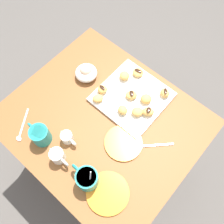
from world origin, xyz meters
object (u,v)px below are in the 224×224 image
saucer_orange_left (108,193)px  beignet_8 (165,93)px  pastry_plate_square (132,97)px  beignet_7 (123,110)px  ice_cream_bowl (86,72)px  beignet_1 (131,95)px  beignet_4 (98,99)px  cream_pitcher_white (58,156)px  beignet_0 (138,73)px  beignet_2 (124,76)px  beignet_9 (148,112)px  coffee_mug_teal_right (40,135)px  dining_table (104,131)px  beignet_5 (146,99)px  beignet_6 (102,89)px  beignet_3 (137,112)px  coffee_mug_teal_left (87,178)px  saucer_orange_right (123,143)px  chocolate_sauce_pitcher (67,137)px

saucer_orange_left → beignet_8: beignet_8 is taller
pastry_plate_square → beignet_7: size_ratio=6.55×
ice_cream_bowl → beignet_1: ice_cream_bowl is taller
beignet_4 → cream_pitcher_white: bearing=101.3°
beignet_0 → beignet_4: (0.05, 0.24, 0.00)m
beignet_2 → beignet_9: (-0.21, 0.08, -0.00)m
coffee_mug_teal_right → beignet_9: bearing=-125.0°
pastry_plate_square → dining_table: bearing=82.2°
coffee_mug_teal_right → ice_cream_bowl: bearing=-77.6°
pastry_plate_square → ice_cream_bowl: (0.25, 0.06, 0.03)m
beignet_5 → cream_pitcher_white: bearing=76.6°
pastry_plate_square → beignet_5: size_ratio=5.85×
beignet_9 → ice_cream_bowl: bearing=5.1°
beignet_6 → pastry_plate_square: bearing=-149.0°
dining_table → pastry_plate_square: 0.24m
ice_cream_bowl → beignet_7: (-0.27, 0.04, 0.00)m
beignet_3 → beignet_9: size_ratio=0.95×
coffee_mug_teal_left → beignet_1: coffee_mug_teal_left is taller
dining_table → beignet_5: size_ratio=16.36×
saucer_orange_left → beignet_7: 0.37m
ice_cream_bowl → saucer_orange_left: 0.58m
coffee_mug_teal_right → beignet_2: (-0.07, -0.48, -0.01)m
beignet_8 → cream_pitcher_white: bearing=73.9°
dining_table → coffee_mug_teal_left: coffee_mug_teal_left is taller
saucer_orange_left → dining_table: bearing=-44.0°
ice_cream_bowl → saucer_orange_left: (-0.46, 0.35, -0.03)m
cream_pitcher_white → saucer_orange_right: (-0.16, -0.23, -0.03)m
coffee_mug_teal_right → saucer_orange_right: coffee_mug_teal_right is taller
beignet_2 → beignet_4: beignet_2 is taller
dining_table → beignet_1: 0.25m
saucer_orange_right → beignet_0: bearing=-61.2°
beignet_8 → beignet_0: bearing=-3.0°
ice_cream_bowl → chocolate_sauce_pitcher: 0.34m
pastry_plate_square → chocolate_sauce_pitcher: chocolate_sauce_pitcher is taller
saucer_orange_right → beignet_2: (0.21, -0.26, 0.03)m
saucer_orange_left → saucer_orange_right: (0.09, -0.20, 0.00)m
beignet_8 → beignet_9: bearing=90.3°
beignet_5 → saucer_orange_right: bearing=103.3°
saucer_orange_left → cream_pitcher_white: bearing=6.7°
beignet_2 → beignet_7: size_ratio=1.06×
coffee_mug_teal_left → beignet_6: coffee_mug_teal_left is taller
beignet_5 → chocolate_sauce_pitcher: bearing=69.1°
saucer_orange_left → beignet_4: size_ratio=3.49×
saucer_orange_left → beignet_3: (0.13, -0.35, 0.03)m
beignet_0 → beignet_5: beignet_5 is taller
dining_table → saucer_orange_right: bearing=172.0°
dining_table → beignet_5: (-0.09, -0.21, 0.18)m
coffee_mug_teal_right → beignet_1: 0.45m
saucer_orange_left → beignet_9: 0.40m
dining_table → beignet_6: beignet_6 is taller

